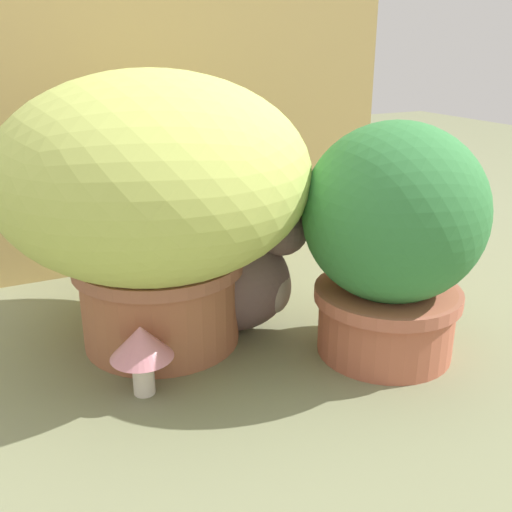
{
  "coord_description": "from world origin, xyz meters",
  "views": [
    {
      "loc": [
        -0.46,
        -0.94,
        0.58
      ],
      "look_at": [
        0.02,
        0.03,
        0.18
      ],
      "focal_mm": 42.08,
      "sensor_mm": 36.0,
      "label": 1
    }
  ],
  "objects_px": {
    "cat": "(235,275)",
    "mushroom_ornament_pink": "(141,346)",
    "grass_planter": "(154,192)",
    "leafy_planter": "(392,237)"
  },
  "relations": [
    {
      "from": "cat",
      "to": "grass_planter",
      "type": "bearing_deg",
      "value": 171.77
    },
    {
      "from": "grass_planter",
      "to": "leafy_planter",
      "type": "relative_size",
      "value": 1.32
    },
    {
      "from": "cat",
      "to": "mushroom_ornament_pink",
      "type": "height_order",
      "value": "cat"
    },
    {
      "from": "grass_planter",
      "to": "cat",
      "type": "relative_size",
      "value": 1.76
    },
    {
      "from": "cat",
      "to": "mushroom_ornament_pink",
      "type": "bearing_deg",
      "value": -147.75
    },
    {
      "from": "mushroom_ornament_pink",
      "to": "grass_planter",
      "type": "bearing_deg",
      "value": 62.94
    },
    {
      "from": "grass_planter",
      "to": "mushroom_ornament_pink",
      "type": "relative_size",
      "value": 4.58
    },
    {
      "from": "grass_planter",
      "to": "mushroom_ornament_pink",
      "type": "distance_m",
      "value": 0.29
    },
    {
      "from": "leafy_planter",
      "to": "cat",
      "type": "xyz_separation_m",
      "value": [
        -0.22,
        0.21,
        -0.11
      ]
    },
    {
      "from": "leafy_planter",
      "to": "mushroom_ornament_pink",
      "type": "xyz_separation_m",
      "value": [
        -0.46,
        0.06,
        -0.14
      ]
    }
  ]
}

